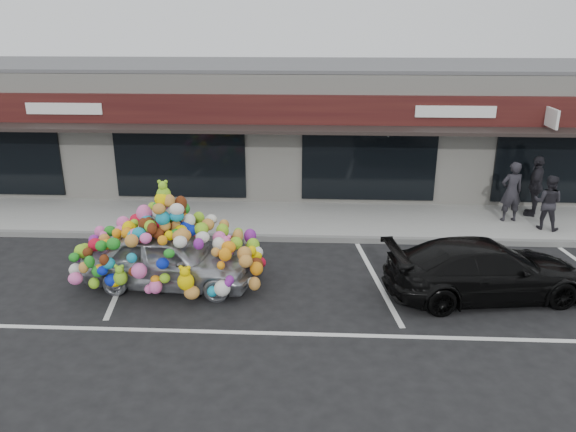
{
  "coord_description": "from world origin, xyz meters",
  "views": [
    {
      "loc": [
        1.32,
        -11.82,
        5.82
      ],
      "look_at": [
        0.66,
        1.4,
        1.12
      ],
      "focal_mm": 35.0,
      "sensor_mm": 36.0,
      "label": 1
    }
  ],
  "objects_px": {
    "pedestrian_a": "(511,192)",
    "pedestrian_c": "(536,186)",
    "toy_car": "(169,252)",
    "black_sedan": "(485,270)",
    "pedestrian_b": "(548,202)"
  },
  "relations": [
    {
      "from": "pedestrian_c",
      "to": "toy_car",
      "type": "bearing_deg",
      "value": -38.23
    },
    {
      "from": "toy_car",
      "to": "black_sedan",
      "type": "distance_m",
      "value": 7.03
    },
    {
      "from": "pedestrian_a",
      "to": "pedestrian_b",
      "type": "bearing_deg",
      "value": 134.19
    },
    {
      "from": "toy_car",
      "to": "pedestrian_a",
      "type": "xyz_separation_m",
      "value": [
        8.99,
        4.36,
        0.22
      ]
    },
    {
      "from": "pedestrian_b",
      "to": "pedestrian_c",
      "type": "distance_m",
      "value": 1.19
    },
    {
      "from": "pedestrian_a",
      "to": "pedestrian_c",
      "type": "distance_m",
      "value": 1.05
    },
    {
      "from": "black_sedan",
      "to": "pedestrian_b",
      "type": "height_order",
      "value": "pedestrian_b"
    },
    {
      "from": "toy_car",
      "to": "pedestrian_c",
      "type": "xyz_separation_m",
      "value": [
        9.88,
        4.91,
        0.25
      ]
    },
    {
      "from": "toy_car",
      "to": "pedestrian_b",
      "type": "distance_m",
      "value": 10.5
    },
    {
      "from": "pedestrian_a",
      "to": "pedestrian_c",
      "type": "bearing_deg",
      "value": -156.65
    },
    {
      "from": "pedestrian_b",
      "to": "pedestrian_c",
      "type": "relative_size",
      "value": 0.85
    },
    {
      "from": "pedestrian_a",
      "to": "pedestrian_b",
      "type": "xyz_separation_m",
      "value": [
        0.82,
        -0.62,
        -0.11
      ]
    },
    {
      "from": "pedestrian_a",
      "to": "pedestrian_c",
      "type": "xyz_separation_m",
      "value": [
        0.89,
        0.56,
        0.03
      ]
    },
    {
      "from": "pedestrian_a",
      "to": "pedestrian_b",
      "type": "relative_size",
      "value": 1.14
    },
    {
      "from": "pedestrian_b",
      "to": "pedestrian_c",
      "type": "xyz_separation_m",
      "value": [
        0.07,
        1.18,
        0.14
      ]
    }
  ]
}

